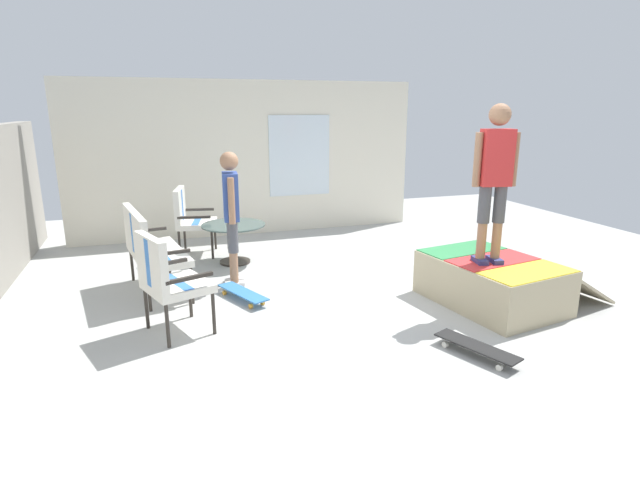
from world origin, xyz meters
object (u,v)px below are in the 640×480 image
person_skater (495,173)px  skateboard_by_bench (243,293)px  patio_chair_near_house (189,215)px  skate_ramp (493,281)px  person_watching (231,209)px  patio_bench (148,244)px  patio_table (234,235)px  patio_chair_by_wall (166,275)px  skateboard_spare (477,347)px

person_skater → skateboard_by_bench: (1.07, 2.53, -1.43)m
patio_chair_near_house → person_skater: 4.44m
skate_ramp → person_watching: person_watching is taller
person_watching → patio_bench: bearing=90.1°
patio_bench → person_skater: bearing=-115.0°
skate_ramp → patio_bench: bearing=67.0°
patio_table → patio_chair_by_wall: bearing=155.5°
patio_chair_by_wall → skateboard_by_bench: bearing=-51.0°
skate_ramp → person_watching: size_ratio=1.17×
patio_chair_near_house → patio_chair_by_wall: (-2.80, 0.42, 0.00)m
skate_ramp → patio_table: patio_table is taller
skate_ramp → skateboard_by_bench: skate_ramp is taller
skate_ramp → patio_chair_by_wall: size_ratio=1.92×
patio_chair_by_wall → skateboard_by_bench: (0.68, -0.85, -0.53)m
skate_ramp → person_skater: bearing=114.8°
skate_ramp → skateboard_spare: size_ratio=2.39×
patio_bench → skateboard_spare: 3.85m
skate_ramp → skateboard_spare: (-1.03, 0.93, -0.18)m
person_watching → skateboard_spare: 3.28m
skate_ramp → patio_chair_near_house: bearing=45.1°
patio_chair_near_house → patio_table: patio_chair_near_house is taller
patio_chair_by_wall → skateboard_spare: patio_chair_by_wall is taller
skate_ramp → skateboard_by_bench: bearing=69.8°
patio_chair_by_wall → person_watching: size_ratio=0.61×
person_watching → skateboard_spare: person_watching is taller
patio_chair_by_wall → person_watching: bearing=-33.5°
person_skater → patio_chair_by_wall: bearing=83.5°
patio_chair_by_wall → person_skater: 3.52m
patio_chair_near_house → patio_bench: bearing=159.1°
patio_bench → patio_chair_by_wall: bearing=-172.6°
person_watching → skateboard_spare: size_ratio=2.04×
patio_chair_near_house → person_skater: (-3.19, -2.96, 0.90)m
patio_table → skateboard_spare: 3.89m
skateboard_spare → person_watching: bearing=34.2°
person_skater → skateboard_spare: person_skater is taller
person_watching → patio_chair_by_wall: bearing=146.5°
person_skater → patio_chair_near_house: bearing=42.9°
patio_bench → person_watching: bearing=-89.9°
person_skater → skateboard_by_bench: person_skater is taller
skateboard_spare → patio_chair_by_wall: bearing=62.7°
person_watching → skateboard_by_bench: person_watching is taller
skate_ramp → person_skater: person_skater is taller
patio_table → person_watching: 1.08m
patio_bench → person_skater: 4.01m
skate_ramp → patio_chair_by_wall: (0.31, 3.54, 0.35)m
person_skater → skateboard_spare: (-0.96, 0.77, -1.43)m
patio_chair_by_wall → skateboard_spare: bearing=-117.3°
patio_chair_near_house → patio_chair_by_wall: same height
person_skater → skateboard_spare: 1.88m
patio_table → person_skater: 3.67m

